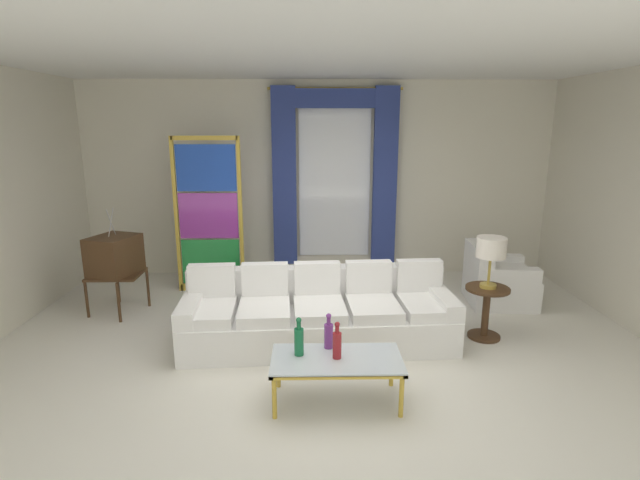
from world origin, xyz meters
name	(u,v)px	position (x,y,z in m)	size (l,w,h in m)	color
ground_plane	(323,360)	(0.00, 0.00, 0.00)	(16.00, 16.00, 0.00)	silver
wall_rear	(318,180)	(0.00, 3.06, 1.50)	(8.00, 0.12, 3.00)	silver
ceiling_slab	(321,58)	(0.00, 0.80, 3.02)	(8.00, 7.60, 0.04)	white
curtained_window	(335,165)	(0.26, 2.89, 1.74)	(2.00, 0.17, 2.70)	white
couch_white_long	(318,315)	(-0.04, 0.46, 0.31)	(2.96, 1.08, 0.86)	white
coffee_table	(337,362)	(0.10, -0.74, 0.37)	(1.12, 0.57, 0.41)	silver
bottle_blue_decanter	(337,344)	(0.10, -0.74, 0.54)	(0.08, 0.08, 0.33)	maroon
bottle_crystal_tall	(299,340)	(-0.22, -0.68, 0.55)	(0.08, 0.08, 0.35)	#196B3D
bottle_amber_squat	(329,334)	(0.04, -0.55, 0.54)	(0.08, 0.08, 0.33)	#753384
vintage_tv	(114,257)	(-2.58, 1.37, 0.73)	(0.67, 0.72, 1.35)	#472D19
armchair_white	(496,282)	(2.37, 1.60, 0.29)	(0.88, 0.87, 0.80)	white
stained_glass_divider	(209,219)	(-1.55, 2.17, 1.06)	(0.95, 0.05, 2.20)	gold
peacock_figurine	(229,286)	(-1.23, 1.69, 0.22)	(0.44, 0.60, 0.50)	beige
round_side_table	(486,308)	(1.84, 0.51, 0.36)	(0.48, 0.48, 0.59)	#472D19
table_lamp_brass	(491,250)	(1.84, 0.51, 1.03)	(0.32, 0.32, 0.57)	#B29338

